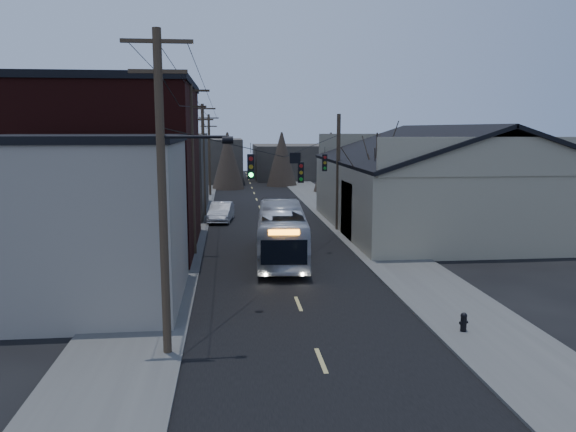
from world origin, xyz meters
name	(u,v)px	position (x,y,z in m)	size (l,w,h in m)	color
ground	(332,389)	(0.00, 0.00, 0.00)	(160.00, 160.00, 0.00)	black
road_surface	(265,221)	(0.00, 30.00, 0.01)	(9.00, 110.00, 0.02)	black
sidewalk_left	(184,222)	(-6.50, 30.00, 0.06)	(4.00, 110.00, 0.12)	#474744
sidewalk_right	(344,219)	(6.50, 30.00, 0.06)	(4.00, 110.00, 0.12)	#474744
building_clapboard	(84,224)	(-9.00, 9.00, 3.50)	(8.00, 8.00, 7.00)	gray
building_brick	(111,169)	(-10.00, 20.00, 5.00)	(10.00, 12.00, 10.00)	black
building_left_far	(154,173)	(-9.50, 36.00, 3.50)	(9.00, 14.00, 7.00)	#37322C
warehouse	(444,193)	(13.00, 25.00, 2.70)	(16.16, 20.60, 7.73)	gray
building_far_left	(206,160)	(-6.00, 65.00, 3.00)	(10.00, 12.00, 6.00)	#37322C
building_far_right	(294,161)	(7.00, 70.00, 2.50)	(12.00, 14.00, 5.00)	#37322C
bare_tree	(376,189)	(6.50, 20.00, 3.60)	(0.40, 0.40, 7.20)	black
utility_lines	(225,165)	(-3.11, 24.14, 4.95)	(11.24, 45.28, 10.50)	#382B1E
bus	(282,232)	(0.09, 16.56, 1.54)	(2.59, 11.06, 3.08)	#AAAEB6
parked_car	(221,212)	(-3.56, 30.15, 0.78)	(1.65, 4.73, 1.56)	#B4B7BD
fire_hydrant	(464,321)	(5.57, 3.83, 0.50)	(0.34, 0.24, 0.71)	black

